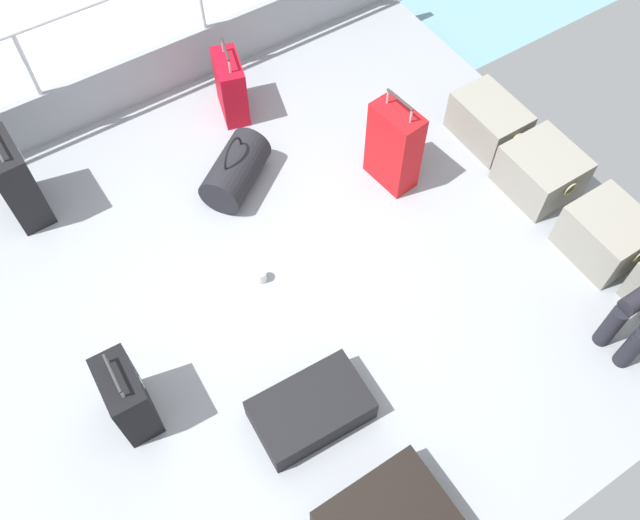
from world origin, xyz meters
TOP-DOWN VIEW (x-y plane):
  - ground_plane at (0.00, 0.00)m, footprint 4.40×5.20m
  - gunwale_port at (-2.17, 0.00)m, footprint 0.06×5.20m
  - railing_port at (-2.17, 0.00)m, footprint 0.04×4.20m
  - sea_wake at (-3.60, 0.00)m, footprint 12.00×12.00m
  - cargo_crate_0 at (-0.30, 2.16)m, footprint 0.61×0.39m
  - cargo_crate_1 at (0.30, 2.15)m, footprint 0.56×0.48m
  - cargo_crate_2 at (0.97, 2.13)m, footprint 0.56×0.45m
  - suitcase_0 at (-1.59, -1.14)m, footprint 0.45×0.25m
  - suitcase_2 at (-0.38, 1.28)m, footprint 0.41×0.25m
  - suitcase_3 at (0.29, -1.15)m, footprint 0.40×0.23m
  - suitcase_4 at (-1.65, 0.62)m, footprint 0.44×0.30m
  - suitcase_5 at (0.89, -0.25)m, footprint 0.46×0.72m
  - duffel_bag at (-0.95, 0.26)m, footprint 0.60×0.67m
  - paper_cup at (-0.12, -0.02)m, footprint 0.08×0.08m

SIDE VIEW (x-z plane):
  - sea_wake at x=-3.60m, z-range -0.35..-0.33m
  - ground_plane at x=0.00m, z-range -0.06..0.00m
  - paper_cup at x=-0.12m, z-range 0.00..0.10m
  - suitcase_5 at x=0.89m, z-range 0.00..0.20m
  - duffel_bag at x=-0.95m, z-range -0.07..0.40m
  - cargo_crate_0 at x=-0.30m, z-range 0.00..0.35m
  - cargo_crate_1 at x=0.30m, z-range 0.00..0.35m
  - cargo_crate_2 at x=0.97m, z-range 0.00..0.38m
  - gunwale_port at x=-2.17m, z-range 0.00..0.45m
  - suitcase_4 at x=-1.65m, z-range -0.06..0.58m
  - suitcase_3 at x=0.29m, z-range -0.04..0.59m
  - suitcase_0 at x=-1.59m, z-range -0.05..0.72m
  - suitcase_2 at x=-0.38m, z-range -0.06..0.76m
  - railing_port at x=-2.17m, z-range 0.27..1.29m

